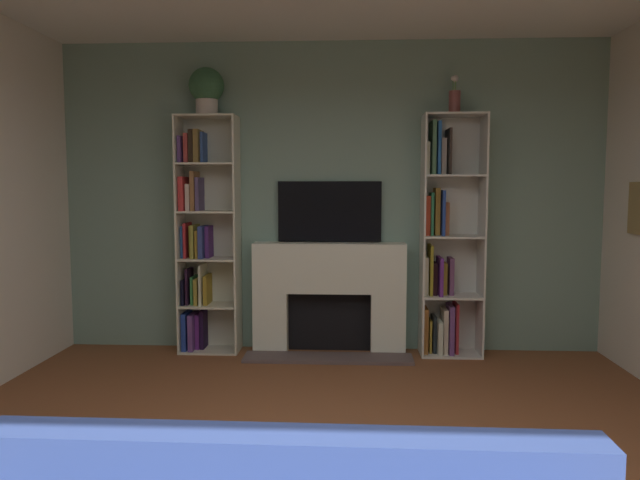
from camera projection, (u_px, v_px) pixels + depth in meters
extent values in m
cube|color=gray|center=(330.00, 198.00, 5.49)|extent=(5.15, 0.06, 2.87)
cube|color=olive|center=(640.00, 208.00, 4.64)|extent=(0.03, 0.32, 0.42)
cube|color=olive|center=(638.00, 208.00, 4.64)|extent=(0.01, 0.26, 0.36)
cube|color=white|center=(271.00, 321.00, 5.47)|extent=(0.32, 0.24, 0.56)
cube|color=white|center=(388.00, 322.00, 5.42)|extent=(0.32, 0.24, 0.56)
cube|color=white|center=(329.00, 268.00, 5.40)|extent=(1.41, 0.24, 0.46)
cube|color=black|center=(329.00, 320.00, 5.52)|extent=(0.77, 0.08, 0.56)
cube|color=#594B4A|center=(328.00, 358.00, 5.20)|extent=(1.51, 0.30, 0.03)
cube|color=black|center=(330.00, 211.00, 5.44)|extent=(0.96, 0.06, 0.56)
cube|color=beige|center=(181.00, 235.00, 5.40)|extent=(0.02, 0.32, 2.18)
cube|color=beige|center=(237.00, 235.00, 5.37)|extent=(0.02, 0.32, 2.18)
cube|color=beige|center=(213.00, 234.00, 5.54)|extent=(0.55, 0.02, 2.18)
cube|color=beige|center=(211.00, 350.00, 5.49)|extent=(0.51, 0.32, 0.02)
cube|color=navy|center=(187.00, 330.00, 5.49)|extent=(0.04, 0.26, 0.35)
cube|color=#623B81|center=(194.00, 331.00, 5.48)|extent=(0.04, 0.27, 0.34)
cube|color=#63267C|center=(199.00, 330.00, 5.52)|extent=(0.04, 0.19, 0.33)
cube|color=black|center=(204.00, 328.00, 5.52)|extent=(0.04, 0.18, 0.37)
cube|color=beige|center=(210.00, 305.00, 5.45)|extent=(0.51, 0.32, 0.02)
cube|color=black|center=(186.00, 291.00, 5.46)|extent=(0.03, 0.25, 0.23)
cube|color=black|center=(189.00, 286.00, 5.47)|extent=(0.02, 0.23, 0.34)
cube|color=#307A3D|center=(194.00, 290.00, 5.48)|extent=(0.03, 0.21, 0.26)
cube|color=olive|center=(198.00, 291.00, 5.46)|extent=(0.03, 0.24, 0.24)
cube|color=beige|center=(203.00, 284.00, 5.44)|extent=(0.02, 0.26, 0.37)
cube|color=olive|center=(208.00, 289.00, 5.46)|extent=(0.03, 0.23, 0.27)
cube|color=beige|center=(209.00, 259.00, 5.41)|extent=(0.51, 0.32, 0.02)
cube|color=navy|center=(185.00, 241.00, 5.43)|extent=(0.02, 0.22, 0.30)
cube|color=#B5272E|center=(188.00, 240.00, 5.43)|extent=(0.02, 0.23, 0.32)
cube|color=olive|center=(193.00, 241.00, 5.44)|extent=(0.02, 0.19, 0.30)
cube|color=olive|center=(195.00, 241.00, 5.41)|extent=(0.03, 0.26, 0.31)
cube|color=olive|center=(199.00, 244.00, 5.42)|extent=(0.02, 0.25, 0.26)
cube|color=navy|center=(203.00, 242.00, 5.41)|extent=(0.04, 0.26, 0.30)
cube|color=#4A256B|center=(209.00, 242.00, 5.43)|extent=(0.04, 0.20, 0.29)
cube|color=beige|center=(208.00, 212.00, 5.37)|extent=(0.51, 0.32, 0.02)
cube|color=red|center=(184.00, 194.00, 5.37)|extent=(0.04, 0.27, 0.31)
cube|color=beige|center=(190.00, 197.00, 5.39)|extent=(0.04, 0.23, 0.25)
cube|color=#8C5F38|center=(195.00, 191.00, 5.38)|extent=(0.04, 0.23, 0.36)
cube|color=#4E4068|center=(200.00, 194.00, 5.39)|extent=(0.03, 0.22, 0.31)
cube|color=beige|center=(208.00, 164.00, 5.33)|extent=(0.51, 0.32, 0.02)
cube|color=#553772|center=(183.00, 150.00, 5.34)|extent=(0.03, 0.26, 0.24)
cube|color=#B03B37|center=(189.00, 149.00, 5.35)|extent=(0.04, 0.23, 0.26)
cube|color=black|center=(193.00, 147.00, 5.35)|extent=(0.04, 0.23, 0.30)
cube|color=olive|center=(199.00, 147.00, 5.34)|extent=(0.04, 0.24, 0.30)
cube|color=#33529A|center=(204.00, 148.00, 5.37)|extent=(0.02, 0.18, 0.28)
cube|color=beige|center=(207.00, 117.00, 5.29)|extent=(0.51, 0.32, 0.02)
cube|color=silver|center=(422.00, 236.00, 5.28)|extent=(0.02, 0.33, 2.18)
cube|color=silver|center=(482.00, 236.00, 5.26)|extent=(0.02, 0.33, 2.18)
cube|color=silver|center=(449.00, 235.00, 5.42)|extent=(0.55, 0.02, 2.18)
cube|color=silver|center=(450.00, 353.00, 5.37)|extent=(0.51, 0.33, 0.02)
cube|color=#995D27|center=(425.00, 329.00, 5.39)|extent=(0.04, 0.24, 0.41)
cube|color=#A3852A|center=(429.00, 335.00, 5.40)|extent=(0.02, 0.21, 0.30)
cube|color=black|center=(434.00, 333.00, 5.40)|extent=(0.03, 0.20, 0.33)
cube|color=beige|center=(439.00, 336.00, 5.37)|extent=(0.04, 0.28, 0.30)
cube|color=beige|center=(444.00, 330.00, 5.38)|extent=(0.04, 0.24, 0.41)
cube|color=#603A74|center=(450.00, 328.00, 5.36)|extent=(0.04, 0.27, 0.44)
cube|color=#A52630|center=(455.00, 327.00, 5.38)|extent=(0.03, 0.22, 0.46)
cube|color=silver|center=(451.00, 296.00, 5.32)|extent=(0.51, 0.33, 0.02)
cube|color=beige|center=(425.00, 275.00, 5.35)|extent=(0.03, 0.22, 0.35)
cube|color=olive|center=(430.00, 270.00, 5.33)|extent=(0.03, 0.24, 0.46)
cube|color=black|center=(434.00, 278.00, 5.36)|extent=(0.04, 0.20, 0.29)
cube|color=#5D257F|center=(440.00, 276.00, 5.32)|extent=(0.03, 0.27, 0.35)
cube|color=olive|center=(444.00, 278.00, 5.36)|extent=(0.04, 0.18, 0.29)
cube|color=#663D64|center=(450.00, 276.00, 5.35)|extent=(0.04, 0.19, 0.34)
cube|color=silver|center=(452.00, 236.00, 5.27)|extent=(0.51, 0.33, 0.02)
cube|color=#B3351E|center=(427.00, 215.00, 5.31)|extent=(0.04, 0.21, 0.36)
cube|color=#297448|center=(431.00, 214.00, 5.30)|extent=(0.02, 0.22, 0.39)
cube|color=olive|center=(437.00, 211.00, 5.31)|extent=(0.04, 0.18, 0.43)
cube|color=#203D95|center=(442.00, 213.00, 5.28)|extent=(0.02, 0.24, 0.41)
cube|color=#965435|center=(446.00, 219.00, 5.30)|extent=(0.04, 0.20, 0.30)
cube|color=silver|center=(453.00, 176.00, 5.22)|extent=(0.51, 0.33, 0.02)
cube|color=beige|center=(427.00, 159.00, 5.25)|extent=(0.03, 0.23, 0.29)
cube|color=#3C6445|center=(433.00, 148.00, 5.22)|extent=(0.03, 0.27, 0.48)
cube|color=#1E529B|center=(438.00, 148.00, 5.22)|extent=(0.03, 0.25, 0.47)
cube|color=beige|center=(443.00, 157.00, 5.26)|extent=(0.04, 0.19, 0.32)
cube|color=black|center=(448.00, 152.00, 5.21)|extent=(0.02, 0.27, 0.41)
cube|color=silver|center=(455.00, 115.00, 5.17)|extent=(0.51, 0.33, 0.02)
cylinder|color=beige|center=(207.00, 108.00, 5.29)|extent=(0.20, 0.20, 0.14)
sphere|color=#346441|center=(207.00, 85.00, 5.27)|extent=(0.32, 0.32, 0.32)
cylinder|color=brown|center=(455.00, 103.00, 5.18)|extent=(0.10, 0.10, 0.20)
cylinder|color=#4C7F3F|center=(455.00, 85.00, 5.17)|extent=(0.01, 0.01, 0.10)
sphere|color=silver|center=(455.00, 79.00, 5.16)|extent=(0.06, 0.06, 0.06)
cylinder|color=#4C7F3F|center=(453.00, 85.00, 5.16)|extent=(0.01, 0.01, 0.11)
sphere|color=silver|center=(453.00, 78.00, 5.15)|extent=(0.04, 0.04, 0.04)
cylinder|color=#4C7F3F|center=(456.00, 85.00, 5.15)|extent=(0.01, 0.01, 0.11)
sphere|color=silver|center=(456.00, 78.00, 5.15)|extent=(0.05, 0.05, 0.05)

